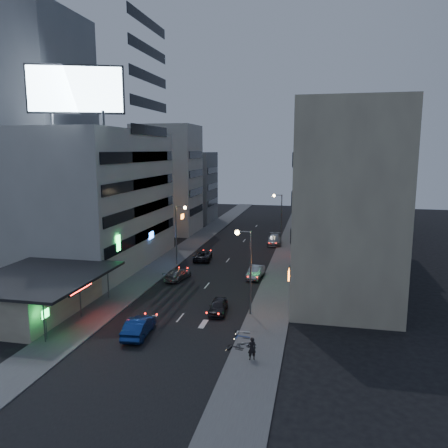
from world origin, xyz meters
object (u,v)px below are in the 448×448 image
(parked_car_right_near, at_px, (218,306))
(scooter_black_b, at_px, (254,335))
(parked_car_left, at_px, (203,255))
(scooter_blue, at_px, (251,331))
(parked_car_right_mid, at_px, (256,272))
(person, at_px, (252,349))
(road_car_silver, at_px, (177,274))
(road_car_blue, at_px, (139,327))
(parked_car_right_far, at_px, (274,240))
(scooter_silver_b, at_px, (250,326))
(scooter_silver_a, at_px, (257,339))
(scooter_black_a, at_px, (245,342))

(parked_car_right_near, relative_size, scooter_black_b, 1.89)
(parked_car_left, xyz_separation_m, scooter_blue, (10.65, -24.53, -0.05))
(parked_car_right_mid, distance_m, person, 21.45)
(parked_car_right_mid, height_order, road_car_silver, parked_car_right_mid)
(road_car_blue, bearing_deg, parked_car_right_far, -106.16)
(parked_car_right_near, relative_size, parked_car_left, 0.79)
(parked_car_right_near, relative_size, parked_car_right_far, 0.70)
(road_car_silver, bearing_deg, scooter_silver_b, 139.38)
(scooter_blue, bearing_deg, scooter_silver_a, -147.44)
(parked_car_right_near, bearing_deg, road_car_silver, 121.90)
(parked_car_right_mid, distance_m, scooter_silver_b, 16.42)
(scooter_silver_b, bearing_deg, road_car_blue, 104.65)
(road_car_blue, bearing_deg, scooter_silver_b, -169.92)
(parked_car_right_far, bearing_deg, scooter_silver_a, -90.36)
(parked_car_left, relative_size, scooter_silver_a, 2.45)
(parked_car_left, distance_m, scooter_black_a, 28.69)
(parked_car_right_far, distance_m, scooter_blue, 37.03)
(parked_car_right_near, xyz_separation_m, road_car_blue, (-5.38, -6.45, 0.12))
(parked_car_right_mid, distance_m, road_car_silver, 9.51)
(parked_car_right_mid, bearing_deg, scooter_black_a, -80.12)
(parked_car_right_far, xyz_separation_m, scooter_black_a, (1.58, -39.16, -0.14))
(scooter_silver_a, relative_size, scooter_blue, 1.20)
(parked_car_right_near, bearing_deg, scooter_silver_a, -60.02)
(scooter_silver_a, bearing_deg, parked_car_right_mid, 28.08)
(parked_car_right_mid, bearing_deg, scooter_silver_b, -79.22)
(parked_car_right_mid, distance_m, road_car_blue, 20.12)
(parked_car_right_near, height_order, road_car_silver, parked_car_right_near)
(road_car_blue, height_order, scooter_black_a, road_car_blue)
(parked_car_right_near, bearing_deg, parked_car_left, 103.90)
(parked_car_right_mid, distance_m, scooter_black_b, 18.52)
(person, bearing_deg, scooter_silver_b, -105.60)
(road_car_blue, distance_m, scooter_blue, 9.41)
(road_car_blue, height_order, scooter_silver_b, road_car_blue)
(scooter_black_a, height_order, scooter_black_b, scooter_black_b)
(parked_car_left, xyz_separation_m, road_car_silver, (-0.53, -9.86, -0.03))
(parked_car_right_mid, height_order, scooter_blue, parked_car_right_mid)
(road_car_silver, relative_size, scooter_black_b, 2.22)
(road_car_silver, height_order, scooter_silver_b, road_car_silver)
(scooter_blue, bearing_deg, scooter_black_a, -176.76)
(road_car_blue, distance_m, scooter_silver_a, 10.09)
(road_car_blue, height_order, scooter_black_b, road_car_blue)
(person, distance_m, scooter_silver_a, 2.27)
(scooter_silver_a, distance_m, scooter_blue, 1.82)
(parked_car_left, bearing_deg, scooter_blue, 105.83)
(road_car_blue, bearing_deg, scooter_blue, -176.46)
(parked_car_right_mid, relative_size, parked_car_left, 0.88)
(road_car_blue, height_order, scooter_silver_a, road_car_blue)
(person, relative_size, scooter_black_b, 0.84)
(parked_car_right_mid, xyz_separation_m, person, (2.75, -21.27, 0.27))
(person, bearing_deg, parked_car_right_mid, -108.30)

